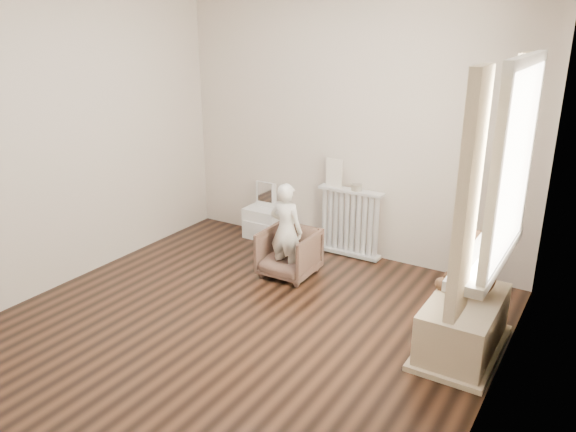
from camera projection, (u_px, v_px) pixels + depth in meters
The scene contains 17 objects.
floor at pixel (241, 327), 4.30m from camera, with size 3.60×3.60×0.01m, color black.
back_wall at pixel (349, 123), 5.31m from camera, with size 3.60×0.02×2.60m, color beige.
left_wall at pixel (65, 135), 4.75m from camera, with size 0.02×3.60×2.60m, color beige.
right_wall at pixel (508, 206), 2.98m from camera, with size 0.02×3.60×2.60m, color beige.
window at pixel (515, 166), 3.19m from camera, with size 0.03×0.90×1.10m, color white.
window_sill at pixel (487, 256), 3.43m from camera, with size 0.22×1.10×0.06m, color silver.
curtain_left at pixel (468, 199), 2.80m from camera, with size 0.06×0.26×1.30m, color beige.
curtain_right at pixel (513, 154), 3.72m from camera, with size 0.06×0.26×1.30m, color beige.
radiator at pixel (350, 219), 5.47m from camera, with size 0.65×0.12×0.69m, color silver.
paper_doll at pixel (334, 173), 5.41m from camera, with size 0.17×0.01×0.28m, color beige.
tin_a at pixel (357, 187), 5.33m from camera, with size 0.10×0.10×0.06m, color #A59E8C.
toy_vanity at pixel (264, 213), 5.97m from camera, with size 0.38×0.27×0.60m, color silver.
armchair at pixel (289, 253), 5.10m from camera, with size 0.47×0.48×0.44m, color brown.
child at pixel (286, 230), 4.98m from camera, with size 0.32×0.21×0.87m, color silver.
toy_bench at pixel (463, 325), 3.95m from camera, with size 0.45×0.85×0.40m, color beige.
teddy_bear at pixel (476, 259), 3.87m from camera, with size 0.40×0.31×0.49m, color #3B2517, non-canonical shape.
plush_cat at pixel (502, 217), 3.71m from camera, with size 0.17×0.28×0.24m, color #6D635C, non-canonical shape.
Camera 1 is at (2.28, -3.02, 2.25)m, focal length 35.00 mm.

